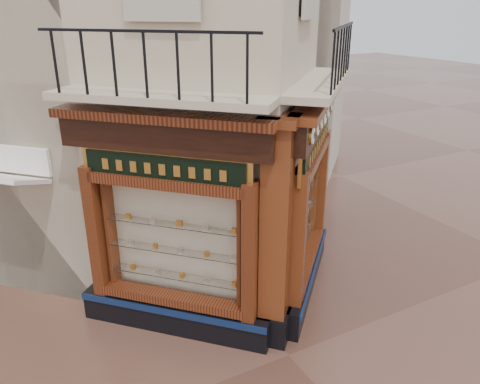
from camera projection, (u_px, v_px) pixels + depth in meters
ground at (288, 355)px, 7.86m from camera, size 80.00×80.00×0.00m
neighbour_left at (24, 4)px, 11.79m from camera, size 11.31×11.31×11.00m
neighbour_right at (204, 4)px, 13.96m from camera, size 11.31×11.31×11.00m
shopfront_left at (170, 231)px, 7.79m from camera, size 2.86×2.86×3.98m
shopfront_right at (308, 200)px, 9.02m from camera, size 2.86×2.86×3.98m
corner_pilaster at (276, 240)px, 7.54m from camera, size 0.85×0.85×3.98m
balcony at (247, 89)px, 7.50m from camera, size 5.94×2.97×1.03m
clock_a at (312, 135)px, 7.15m from camera, size 0.25×0.25×0.31m
clock_b at (317, 127)px, 7.65m from camera, size 0.26×0.26×0.32m
clock_c at (321, 120)px, 8.08m from camera, size 0.26×0.26×0.32m
clock_d at (324, 114)px, 8.50m from camera, size 0.31×0.31×0.39m
clock_e at (328, 109)px, 8.94m from camera, size 0.29×0.29×0.35m
clock_f at (331, 104)px, 9.43m from camera, size 0.26×0.26×0.31m
awning at (24, 306)px, 9.13m from camera, size 1.72×1.72×0.36m
signboard_left at (164, 168)px, 7.30m from camera, size 2.09×2.09×0.56m
signboard_right at (315, 144)px, 8.58m from camera, size 2.24×2.24×0.60m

